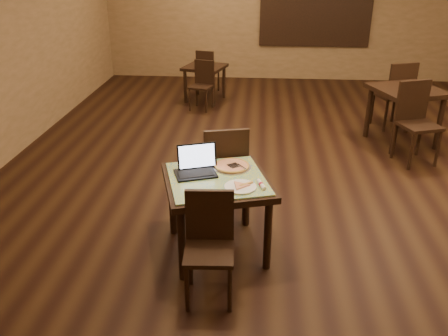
# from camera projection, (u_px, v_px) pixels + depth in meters

# --- Properties ---
(ground) EXTENTS (10.00, 10.00, 0.00)m
(ground) POSITION_uv_depth(u_px,v_px,m) (305.00, 173.00, 6.13)
(ground) COLOR black
(ground) RESTS_ON ground
(wall_back) EXTENTS (8.00, 0.02, 3.00)m
(wall_back) POSITION_uv_depth(u_px,v_px,m) (292.00, 9.00, 10.02)
(wall_back) COLOR #916F4A
(wall_back) RESTS_ON ground
(mural) EXTENTS (2.34, 0.05, 1.64)m
(mural) POSITION_uv_depth(u_px,v_px,m) (316.00, 7.00, 9.93)
(mural) COLOR #27628F
(mural) RESTS_ON wall_back
(tiled_table) EXTENTS (1.14, 1.14, 0.76)m
(tiled_table) POSITION_uv_depth(u_px,v_px,m) (217.00, 188.00, 4.30)
(tiled_table) COLOR black
(tiled_table) RESTS_ON ground
(chair_main_near) EXTENTS (0.42, 0.42, 0.91)m
(chair_main_near) POSITION_uv_depth(u_px,v_px,m) (209.00, 240.00, 3.80)
(chair_main_near) COLOR black
(chair_main_near) RESTS_ON ground
(chair_main_far) EXTENTS (0.55, 0.55, 1.04)m
(chair_main_far) POSITION_uv_depth(u_px,v_px,m) (225.00, 168.00, 4.89)
(chair_main_far) COLOR black
(chair_main_far) RESTS_ON ground
(laptop) EXTENTS (0.43, 0.40, 0.25)m
(laptop) POSITION_uv_depth(u_px,v_px,m) (196.00, 166.00, 4.35)
(laptop) COLOR black
(laptop) RESTS_ON tiled_table
(plate) EXTENTS (0.28, 0.28, 0.02)m
(plate) POSITION_uv_depth(u_px,v_px,m) (240.00, 187.00, 4.08)
(plate) COLOR white
(plate) RESTS_ON tiled_table
(pizza_slice) EXTENTS (0.25, 0.25, 0.02)m
(pizza_slice) POSITION_uv_depth(u_px,v_px,m) (240.00, 186.00, 4.07)
(pizza_slice) COLOR beige
(pizza_slice) RESTS_ON plate
(pizza_pan) EXTENTS (0.37, 0.37, 0.01)m
(pizza_pan) POSITION_uv_depth(u_px,v_px,m) (232.00, 167.00, 4.47)
(pizza_pan) COLOR silver
(pizza_pan) RESTS_ON tiled_table
(pizza_whole) EXTENTS (0.33, 0.33, 0.02)m
(pizza_whole) POSITION_uv_depth(u_px,v_px,m) (232.00, 166.00, 4.46)
(pizza_whole) COLOR beige
(pizza_whole) RESTS_ON pizza_pan
(spatula) EXTENTS (0.23, 0.26, 0.01)m
(spatula) POSITION_uv_depth(u_px,v_px,m) (234.00, 166.00, 4.44)
(spatula) COLOR silver
(spatula) RESTS_ON pizza_whole
(napkin_roll) EXTENTS (0.09, 0.17, 0.04)m
(napkin_roll) POSITION_uv_depth(u_px,v_px,m) (261.00, 185.00, 4.10)
(napkin_roll) COLOR white
(napkin_roll) RESTS_ON tiled_table
(other_table_a) EXTENTS (1.13, 1.13, 0.83)m
(other_table_a) POSITION_uv_depth(u_px,v_px,m) (406.00, 98.00, 6.82)
(other_table_a) COLOR black
(other_table_a) RESTS_ON ground
(other_table_a_chair_near) EXTENTS (0.59, 0.59, 1.08)m
(other_table_a_chair_near) POSITION_uv_depth(u_px,v_px,m) (416.00, 117.00, 6.29)
(other_table_a_chair_near) COLOR black
(other_table_a_chair_near) RESTS_ON ground
(other_table_a_chair_far) EXTENTS (0.59, 0.59, 1.08)m
(other_table_a_chair_far) POSITION_uv_depth(u_px,v_px,m) (396.00, 92.00, 7.43)
(other_table_a_chair_far) COLOR black
(other_table_a_chair_far) RESTS_ON ground
(other_table_b) EXTENTS (0.87, 0.87, 0.66)m
(other_table_b) POSITION_uv_depth(u_px,v_px,m) (205.00, 72.00, 8.89)
(other_table_b) COLOR black
(other_table_b) RESTS_ON ground
(other_table_b_chair_near) EXTENTS (0.46, 0.46, 0.85)m
(other_table_b_chair_near) POSITION_uv_depth(u_px,v_px,m) (203.00, 82.00, 8.46)
(other_table_b_chair_near) COLOR black
(other_table_b_chair_near) RESTS_ON ground
(other_table_b_chair_far) EXTENTS (0.46, 0.46, 0.85)m
(other_table_b_chair_far) POSITION_uv_depth(u_px,v_px,m) (207.00, 69.00, 9.37)
(other_table_b_chair_far) COLOR black
(other_table_b_chair_far) RESTS_ON ground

